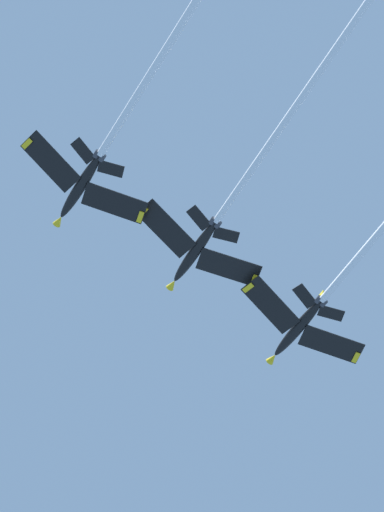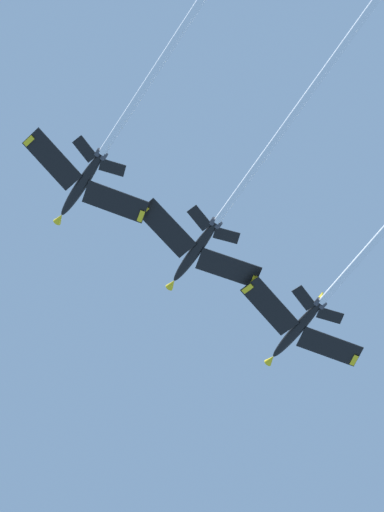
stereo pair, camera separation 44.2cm
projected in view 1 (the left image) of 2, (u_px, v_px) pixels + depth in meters
The scene contains 3 objects.
jet_inner_left at pixel (121, 122), 138.24m from camera, with size 38.60×32.93×19.41m.
jet_centre at pixel (238, 190), 140.92m from camera, with size 41.57×33.94×20.63m.
jet_inner_right at pixel (336, 283), 143.03m from camera, with size 35.26×30.33×17.95m.
Camera 1 is at (42.02, -14.17, 1.61)m, focal length 71.99 mm.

